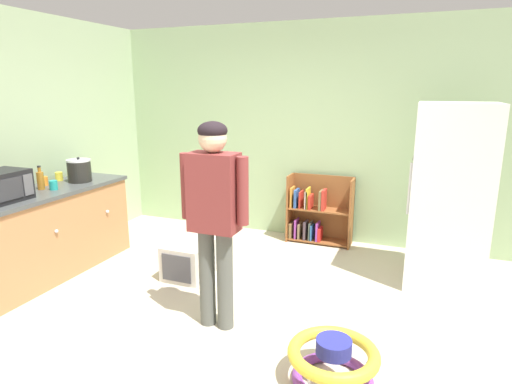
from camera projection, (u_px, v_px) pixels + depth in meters
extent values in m
plane|color=beige|center=(235.00, 321.00, 3.61)|extent=(12.00, 12.00, 0.00)
cube|color=#9BB988|center=(309.00, 133.00, 5.39)|extent=(5.20, 0.06, 2.70)
cube|color=#9DB58B|center=(54.00, 138.00, 4.95)|extent=(0.06, 2.99, 2.70)
cube|color=#AF754A|center=(34.00, 240.00, 4.29)|extent=(0.60, 2.17, 0.86)
cube|color=#444748|center=(29.00, 196.00, 4.18)|extent=(0.64, 2.21, 0.04)
sphere|color=silver|center=(57.00, 231.00, 4.15)|extent=(0.04, 0.04, 0.04)
sphere|color=silver|center=(107.00, 212.00, 4.80)|extent=(0.04, 0.04, 0.04)
cube|color=white|center=(450.00, 197.00, 4.10)|extent=(0.70, 0.68, 1.78)
cylinder|color=silver|center=(409.00, 189.00, 4.06)|extent=(0.02, 0.02, 0.50)
cube|color=#333333|center=(414.00, 155.00, 4.13)|extent=(0.01, 0.67, 0.01)
cube|color=brown|center=(290.00, 207.00, 5.47)|extent=(0.02, 0.28, 0.85)
cube|color=brown|center=(351.00, 213.00, 5.20)|extent=(0.02, 0.28, 0.85)
cube|color=brown|center=(322.00, 208.00, 5.45)|extent=(0.80, 0.02, 0.85)
cube|color=brown|center=(319.00, 240.00, 5.43)|extent=(0.76, 0.24, 0.02)
cube|color=brown|center=(320.00, 209.00, 5.33)|extent=(0.76, 0.24, 0.02)
cube|color=brown|center=(292.00, 230.00, 5.50)|extent=(0.03, 0.17, 0.19)
cube|color=orange|center=(292.00, 197.00, 5.40)|extent=(0.02, 0.17, 0.25)
cube|color=purple|center=(297.00, 228.00, 5.47)|extent=(0.02, 0.17, 0.25)
cube|color=#2F559B|center=(297.00, 198.00, 5.38)|extent=(0.03, 0.17, 0.23)
cube|color=#776246|center=(300.00, 230.00, 5.46)|extent=(0.02, 0.17, 0.20)
cube|color=#AE2B1F|center=(301.00, 199.00, 5.37)|extent=(0.02, 0.17, 0.21)
cube|color=#46373F|center=(306.00, 230.00, 5.43)|extent=(0.03, 0.17, 0.23)
cube|color=beige|center=(307.00, 199.00, 5.34)|extent=(0.03, 0.17, 0.22)
cube|color=#3D473D|center=(311.00, 231.00, 5.41)|extent=(0.02, 0.17, 0.22)
cube|color=gold|center=(308.00, 198.00, 5.33)|extent=(0.02, 0.17, 0.26)
cube|color=#2D5F96|center=(312.00, 232.00, 5.41)|extent=(0.02, 0.17, 0.19)
cube|color=red|center=(311.00, 202.00, 5.33)|extent=(0.03, 0.17, 0.17)
cube|color=purple|center=(318.00, 231.00, 5.38)|extent=(0.02, 0.17, 0.23)
cube|color=brown|center=(321.00, 200.00, 5.27)|extent=(0.03, 0.17, 0.24)
cube|color=red|center=(320.00, 234.00, 5.38)|extent=(0.03, 0.17, 0.17)
cube|color=#B82E24|center=(324.00, 200.00, 5.26)|extent=(0.03, 0.17, 0.25)
cylinder|color=#545751|center=(207.00, 277.00, 3.48)|extent=(0.13, 0.13, 0.82)
cylinder|color=#545751|center=(225.00, 280.00, 3.42)|extent=(0.13, 0.13, 0.82)
cube|color=maroon|center=(214.00, 192.00, 3.28)|extent=(0.38, 0.22, 0.61)
cylinder|color=maroon|center=(186.00, 186.00, 3.36)|extent=(0.09, 0.09, 0.52)
cylinder|color=maroon|center=(243.00, 191.00, 3.19)|extent=(0.09, 0.09, 0.52)
sphere|color=beige|center=(213.00, 138.00, 3.18)|extent=(0.21, 0.21, 0.21)
ellipsoid|color=black|center=(212.00, 131.00, 3.17)|extent=(0.22, 0.22, 0.14)
torus|color=purple|center=(332.00, 378.00, 2.84)|extent=(0.54, 0.54, 0.07)
torus|color=yellow|center=(333.00, 354.00, 2.80)|extent=(0.60, 0.60, 0.08)
cylinder|color=navy|center=(334.00, 347.00, 2.78)|extent=(0.23, 0.23, 0.10)
cylinder|color=silver|center=(367.00, 374.00, 2.74)|extent=(0.02, 0.02, 0.18)
cylinder|color=silver|center=(323.00, 346.00, 3.03)|extent=(0.02, 0.02, 0.18)
cylinder|color=silver|center=(309.00, 380.00, 2.68)|extent=(0.02, 0.02, 0.18)
cube|color=beige|center=(190.00, 258.00, 4.46)|extent=(0.42, 0.54, 0.36)
cube|color=#424247|center=(176.00, 269.00, 4.21)|extent=(0.32, 0.01, 0.27)
cube|color=#2D2D33|center=(8.00, 190.00, 3.75)|extent=(0.01, 0.31, 0.20)
cube|color=#515156|center=(28.00, 185.00, 3.95)|extent=(0.01, 0.10, 0.20)
cylinder|color=black|center=(79.00, 171.00, 4.71)|extent=(0.25, 0.25, 0.23)
cylinder|color=silver|center=(78.00, 160.00, 4.68)|extent=(0.25, 0.25, 0.02)
sphere|color=black|center=(78.00, 158.00, 4.67)|extent=(0.03, 0.03, 0.03)
cylinder|color=#9E661E|center=(41.00, 181.00, 4.35)|extent=(0.07, 0.07, 0.18)
cylinder|color=#9E661E|center=(39.00, 170.00, 4.32)|extent=(0.03, 0.03, 0.05)
cylinder|color=black|center=(39.00, 166.00, 4.31)|extent=(0.04, 0.04, 0.02)
cylinder|color=orange|center=(44.00, 181.00, 4.54)|extent=(0.08, 0.08, 0.09)
cylinder|color=#325ABA|center=(71.00, 174.00, 4.93)|extent=(0.08, 0.08, 0.09)
cylinder|color=teal|center=(53.00, 185.00, 4.35)|extent=(0.08, 0.08, 0.09)
cylinder|color=yellow|center=(59.00, 176.00, 4.78)|extent=(0.08, 0.08, 0.09)
cylinder|color=red|center=(27.00, 185.00, 4.37)|extent=(0.08, 0.08, 0.09)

